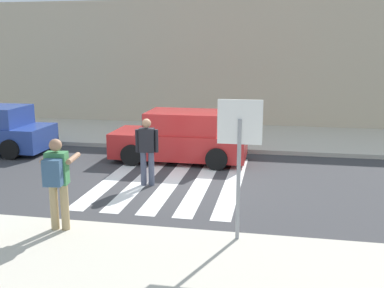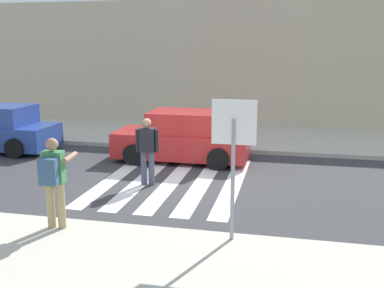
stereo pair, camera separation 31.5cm
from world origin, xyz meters
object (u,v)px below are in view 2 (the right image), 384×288
at_px(pedestrian_crossing, 147,148).
at_px(parked_car_red, 183,138).
at_px(stop_sign, 234,139).
at_px(photographer_with_backpack, 53,176).

relative_size(pedestrian_crossing, parked_car_red, 0.42).
xyz_separation_m(stop_sign, parked_car_red, (-2.26, 5.75, -1.22)).
xyz_separation_m(stop_sign, pedestrian_crossing, (-2.57, 3.13, -0.97)).
height_order(pedestrian_crossing, parked_car_red, pedestrian_crossing).
bearing_deg(pedestrian_crossing, parked_car_red, 83.31).
xyz_separation_m(photographer_with_backpack, pedestrian_crossing, (0.71, 3.36, -0.19)).
bearing_deg(parked_car_red, stop_sign, -68.53).
bearing_deg(photographer_with_backpack, stop_sign, 4.06).
height_order(photographer_with_backpack, parked_car_red, photographer_with_backpack).
distance_m(photographer_with_backpack, parked_car_red, 6.09).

